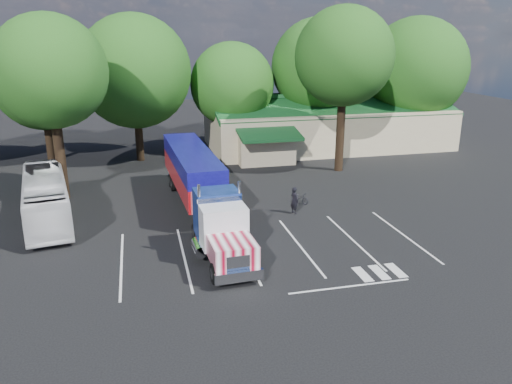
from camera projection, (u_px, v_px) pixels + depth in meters
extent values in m
plane|color=black|center=(224.00, 214.00, 32.52)|extent=(120.00, 120.00, 0.00)
cube|color=#BCB18C|center=(326.00, 127.00, 51.71)|extent=(24.00, 11.00, 4.00)
cube|color=#154B22|center=(336.00, 106.00, 48.73)|extent=(24.20, 6.25, 2.10)
cube|color=#154B22|center=(319.00, 100.00, 53.18)|extent=(24.20, 6.25, 2.10)
cube|color=#BCB18C|center=(266.00, 148.00, 44.83)|extent=(5.00, 2.50, 2.80)
cube|color=#154B22|center=(270.00, 134.00, 43.17)|extent=(5.40, 3.19, 0.80)
cylinder|color=black|center=(49.00, 140.00, 45.50)|extent=(0.70, 0.70, 4.00)
sphere|color=#234D16|center=(42.00, 82.00, 43.94)|extent=(8.40, 8.40, 8.40)
cylinder|color=black|center=(139.00, 137.00, 45.76)|extent=(0.70, 0.70, 4.30)
sphere|color=#234D16|center=(134.00, 71.00, 43.97)|extent=(10.00, 10.00, 10.00)
cylinder|color=black|center=(233.00, 134.00, 49.08)|extent=(0.70, 0.70, 3.60)
sphere|color=#234D16|center=(232.00, 84.00, 47.62)|extent=(8.00, 8.00, 8.00)
cylinder|color=black|center=(317.00, 125.00, 51.41)|extent=(0.70, 0.70, 4.50)
sphere|color=#234D16|center=(320.00, 67.00, 49.64)|extent=(9.60, 9.60, 9.60)
cylinder|color=black|center=(411.00, 126.00, 52.63)|extent=(0.70, 0.70, 3.90)
sphere|color=#234D16|center=(416.00, 69.00, 50.85)|extent=(10.40, 10.40, 10.40)
cylinder|color=black|center=(60.00, 157.00, 34.82)|extent=(0.70, 0.70, 6.00)
sphere|color=#234D16|center=(50.00, 71.00, 33.05)|extent=(7.60, 7.60, 7.60)
cylinder|color=black|center=(340.00, 133.00, 41.98)|extent=(0.70, 0.70, 6.50)
sphere|color=#234D16|center=(344.00, 56.00, 40.08)|extent=(8.00, 8.00, 8.00)
cube|color=black|center=(223.00, 245.00, 26.01)|extent=(1.24, 6.50, 0.23)
cube|color=white|center=(239.00, 277.00, 22.87)|extent=(2.32, 0.34, 0.51)
cube|color=white|center=(238.00, 264.00, 22.87)|extent=(1.11, 0.17, 0.83)
cube|color=white|center=(233.00, 251.00, 23.79)|extent=(2.23, 2.32, 1.06)
cube|color=silver|center=(224.00, 227.00, 25.31)|extent=(2.38, 1.59, 2.12)
cube|color=black|center=(226.00, 222.00, 24.62)|extent=(2.12, 0.18, 0.92)
cube|color=white|center=(220.00, 199.00, 25.66)|extent=(2.40, 0.21, 0.23)
cube|color=#0B1E50|center=(217.00, 212.00, 26.77)|extent=(2.40, 1.96, 2.49)
cylinder|color=white|center=(200.00, 214.00, 25.63)|extent=(0.17, 0.17, 3.14)
cylinder|color=white|center=(240.00, 210.00, 26.20)|extent=(0.17, 0.17, 3.14)
cylinder|color=white|center=(199.00, 247.00, 25.76)|extent=(0.68, 1.50, 0.61)
cylinder|color=white|center=(245.00, 242.00, 26.43)|extent=(0.68, 1.50, 0.61)
cube|color=white|center=(192.00, 175.00, 34.14)|extent=(2.98, 11.92, 1.38)
cube|color=#0C0957|center=(192.00, 158.00, 33.76)|extent=(2.98, 11.92, 1.11)
cube|color=black|center=(185.00, 177.00, 38.05)|extent=(1.26, 3.28, 0.32)
cube|color=black|center=(196.00, 219.00, 29.81)|extent=(0.12, 0.12, 1.29)
cube|color=black|center=(217.00, 217.00, 30.16)|extent=(0.12, 0.12, 1.29)
cube|color=white|center=(181.00, 175.00, 40.10)|extent=(2.22, 0.22, 0.11)
cylinder|color=black|center=(215.00, 274.00, 23.36)|extent=(0.37, 1.03, 1.02)
cylinder|color=black|center=(255.00, 268.00, 23.88)|extent=(0.37, 1.03, 1.02)
cylinder|color=black|center=(199.00, 239.00, 27.24)|extent=(0.37, 1.03, 1.02)
cylinder|color=black|center=(233.00, 236.00, 27.76)|extent=(0.37, 1.03, 1.02)
cylinder|color=black|center=(196.00, 233.00, 28.17)|extent=(0.37, 1.03, 1.02)
cylinder|color=black|center=(229.00, 229.00, 28.69)|extent=(0.37, 1.03, 1.02)
cylinder|color=black|center=(173.00, 184.00, 37.19)|extent=(0.37, 1.03, 1.02)
cylinder|color=black|center=(199.00, 182.00, 37.72)|extent=(0.37, 1.03, 1.02)
cylinder|color=black|center=(171.00, 180.00, 38.21)|extent=(0.37, 1.03, 1.02)
cylinder|color=black|center=(196.00, 178.00, 38.73)|extent=(0.37, 1.03, 1.02)
imported|color=black|center=(294.00, 200.00, 32.42)|extent=(0.64, 0.76, 1.79)
imported|color=black|center=(300.00, 197.00, 34.55)|extent=(1.26, 1.56, 0.79)
imported|color=silver|center=(46.00, 198.00, 31.09)|extent=(4.23, 10.82, 2.94)
imported|color=#A2A4A9|center=(321.00, 149.00, 47.98)|extent=(3.77, 1.54, 1.21)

